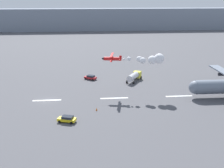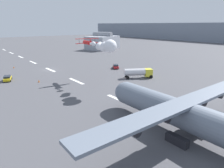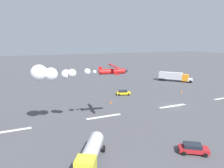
{
  "view_description": "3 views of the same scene",
  "coord_description": "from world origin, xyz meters",
  "px_view_note": "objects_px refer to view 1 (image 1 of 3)",
  "views": [
    {
      "loc": [
        11.03,
        -79.2,
        28.76
      ],
      "look_at": [
        18.42,
        -0.49,
        4.44
      ],
      "focal_mm": 47.15,
      "sensor_mm": 36.0,
      "label": 1
    },
    {
      "loc": [
        68.83,
        -26.47,
        15.6
      ],
      "look_at": [
        35.61,
        0.0,
        2.97
      ],
      "focal_mm": 32.07,
      "sensor_mm": 36.0,
      "label": 2
    },
    {
      "loc": [
        35.66,
        41.6,
        16.52
      ],
      "look_at": [
        19.03,
        4.25,
        8.17
      ],
      "focal_mm": 34.08,
      "sensor_mm": 36.0,
      "label": 3
    }
  ],
  "objects_px": {
    "stunt_biplane_red": "(148,59)",
    "fuel_tanker_truck": "(134,76)",
    "traffic_cone_far": "(97,109)",
    "followme_car_yellow": "(67,119)",
    "airport_staff_sedan": "(91,77)"
  },
  "relations": [
    {
      "from": "followme_car_yellow",
      "to": "airport_staff_sedan",
      "type": "xyz_separation_m",
      "value": [
        6.33,
        35.35,
        0.0
      ]
    },
    {
      "from": "fuel_tanker_truck",
      "to": "traffic_cone_far",
      "type": "distance_m",
      "value": 29.15
    },
    {
      "from": "followme_car_yellow",
      "to": "stunt_biplane_red",
      "type": "bearing_deg",
      "value": 38.39
    },
    {
      "from": "stunt_biplane_red",
      "to": "fuel_tanker_truck",
      "type": "distance_m",
      "value": 16.81
    },
    {
      "from": "fuel_tanker_truck",
      "to": "airport_staff_sedan",
      "type": "relative_size",
      "value": 1.89
    },
    {
      "from": "airport_staff_sedan",
      "to": "traffic_cone_far",
      "type": "bearing_deg",
      "value": -88.3
    },
    {
      "from": "followme_car_yellow",
      "to": "airport_staff_sedan",
      "type": "distance_m",
      "value": 35.91
    },
    {
      "from": "stunt_biplane_red",
      "to": "traffic_cone_far",
      "type": "xyz_separation_m",
      "value": [
        -15.39,
        -11.37,
        -10.34
      ]
    },
    {
      "from": "stunt_biplane_red",
      "to": "airport_staff_sedan",
      "type": "xyz_separation_m",
      "value": [
        -16.24,
        17.46,
        -9.9
      ]
    },
    {
      "from": "stunt_biplane_red",
      "to": "followme_car_yellow",
      "type": "relative_size",
      "value": 3.97
    },
    {
      "from": "stunt_biplane_red",
      "to": "followme_car_yellow",
      "type": "xyz_separation_m",
      "value": [
        -22.57,
        -17.89,
        -9.9
      ]
    },
    {
      "from": "fuel_tanker_truck",
      "to": "followme_car_yellow",
      "type": "xyz_separation_m",
      "value": [
        -21.22,
        -32.03,
        -0.92
      ]
    },
    {
      "from": "followme_car_yellow",
      "to": "traffic_cone_far",
      "type": "distance_m",
      "value": 9.71
    },
    {
      "from": "followme_car_yellow",
      "to": "traffic_cone_far",
      "type": "height_order",
      "value": "followme_car_yellow"
    },
    {
      "from": "traffic_cone_far",
      "to": "stunt_biplane_red",
      "type": "bearing_deg",
      "value": 36.46
    }
  ]
}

